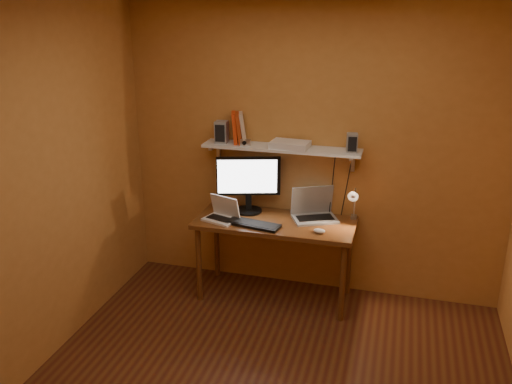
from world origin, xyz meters
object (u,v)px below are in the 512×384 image
(monitor, at_px, (248,181))
(shelf_camera, at_px, (245,142))
(netbook, at_px, (222,213))
(keyboard, at_px, (254,224))
(desk_lamp, at_px, (354,201))
(desk, at_px, (275,230))
(router, at_px, (290,145))
(wall_shelf, at_px, (281,148))
(laptop, at_px, (314,210))
(mouse, at_px, (319,231))
(speaker_left, at_px, (222,132))
(speaker_right, at_px, (352,143))

(monitor, height_order, shelf_camera, shelf_camera)
(monitor, distance_m, netbook, 0.38)
(keyboard, height_order, desk_lamp, desk_lamp)
(desk, height_order, router, router)
(desk, bearing_deg, shelf_camera, 156.21)
(wall_shelf, xyz_separation_m, netbook, (-0.46, -0.29, -0.55))
(monitor, relative_size, laptop, 1.23)
(wall_shelf, height_order, mouse, wall_shelf)
(keyboard, bearing_deg, mouse, 9.79)
(speaker_left, xyz_separation_m, shelf_camera, (0.23, -0.05, -0.07))
(netbook, relative_size, desk_lamp, 0.89)
(desk, relative_size, router, 4.27)
(monitor, relative_size, mouse, 5.52)
(desk, distance_m, desk_lamp, 0.73)
(desk, bearing_deg, wall_shelf, 90.00)
(mouse, bearing_deg, router, 144.32)
(keyboard, bearing_deg, speaker_right, 33.62)
(wall_shelf, height_order, netbook, wall_shelf)
(speaker_right, bearing_deg, wall_shelf, 168.10)
(mouse, bearing_deg, desk_lamp, 59.13)
(wall_shelf, distance_m, shelf_camera, 0.33)
(netbook, xyz_separation_m, shelf_camera, (0.14, 0.23, 0.60))
(monitor, relative_size, netbook, 1.68)
(wall_shelf, relative_size, speaker_right, 8.75)
(monitor, xyz_separation_m, router, (0.37, 0.03, 0.36))
(wall_shelf, distance_m, speaker_right, 0.62)
(desk, relative_size, netbook, 4.19)
(netbook, bearing_deg, desk, 29.30)
(desk, xyz_separation_m, netbook, (-0.46, -0.09, 0.14))
(wall_shelf, xyz_separation_m, laptop, (0.31, -0.03, -0.54))
(desk, height_order, desk_lamp, desk_lamp)
(keyboard, distance_m, desk_lamp, 0.88)
(keyboard, bearing_deg, wall_shelf, 76.31)
(wall_shelf, bearing_deg, monitor, -171.37)
(wall_shelf, height_order, desk_lamp, wall_shelf)
(netbook, bearing_deg, laptop, 36.01)
(netbook, distance_m, shelf_camera, 0.66)
(monitor, xyz_separation_m, desk_lamp, (0.95, -0.02, -0.08))
(laptop, relative_size, desk_lamp, 1.22)
(laptop, height_order, keyboard, laptop)
(desk_lamp, height_order, shelf_camera, shelf_camera)
(keyboard, relative_size, speaker_left, 2.39)
(monitor, xyz_separation_m, laptop, (0.60, 0.01, -0.22))
(mouse, distance_m, desk_lamp, 0.42)
(mouse, relative_size, shelf_camera, 1.00)
(wall_shelf, bearing_deg, speaker_left, -179.69)
(keyboard, xyz_separation_m, speaker_right, (0.76, 0.33, 0.69))
(mouse, relative_size, speaker_right, 0.63)
(laptop, height_order, shelf_camera, shelf_camera)
(speaker_left, height_order, shelf_camera, speaker_left)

